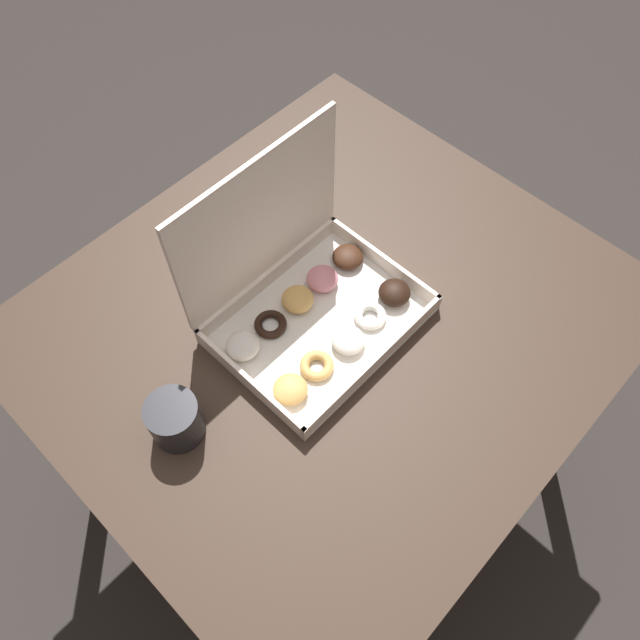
# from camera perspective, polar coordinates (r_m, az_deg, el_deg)

# --- Properties ---
(ground_plane) EXTENTS (8.00, 8.00, 0.00)m
(ground_plane) POSITION_cam_1_polar(r_m,az_deg,el_deg) (1.80, 0.54, -11.93)
(ground_plane) COLOR #2D2826
(dining_table) EXTENTS (1.01, 0.91, 0.73)m
(dining_table) POSITION_cam_1_polar(r_m,az_deg,el_deg) (1.22, 0.77, -2.27)
(dining_table) COLOR #38281E
(dining_table) RESTS_ON ground_plane
(donut_box) EXTENTS (0.35, 0.27, 0.31)m
(donut_box) POSITION_cam_1_polar(r_m,az_deg,el_deg) (1.09, -1.51, 2.57)
(donut_box) COLOR silver
(donut_box) RESTS_ON dining_table
(coffee_mug) EXTENTS (0.09, 0.09, 0.08)m
(coffee_mug) POSITION_cam_1_polar(r_m,az_deg,el_deg) (1.02, -13.13, -8.84)
(coffee_mug) COLOR #232328
(coffee_mug) RESTS_ON dining_table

